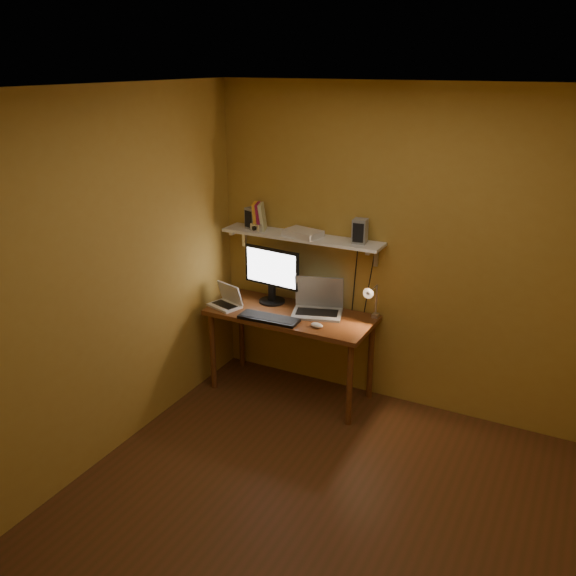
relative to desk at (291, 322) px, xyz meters
The scene contains 14 objects.
room 1.69m from the desk, 54.56° to the right, with size 3.44×3.24×2.64m.
desk is the anchor object (origin of this frame).
wall_shelf 0.72m from the desk, 90.00° to the left, with size 1.40×0.25×0.21m.
monitor 0.46m from the desk, 150.79° to the left, with size 0.54×0.25×0.49m.
laptop 0.28m from the desk, 31.27° to the left, with size 0.47×0.40×0.30m.
netbook 0.58m from the desk, 168.57° to the right, with size 0.31×0.26×0.20m.
keyboard 0.25m from the desk, 112.91° to the right, with size 0.50×0.17×0.03m, color black.
mouse 0.37m from the desk, 27.81° to the right, with size 0.10×0.07×0.04m, color silver.
desk_lamp 0.73m from the desk, 10.81° to the left, with size 0.09×0.23×0.38m.
speaker_left 0.95m from the desk, 156.81° to the left, with size 0.10×0.10×0.18m, color gray.
speaker_right 0.98m from the desk, 21.44° to the left, with size 0.11×0.11×0.19m, color gray.
books 0.94m from the desk, 153.90° to the left, with size 0.16×0.17×0.23m.
shelf_camera 0.85m from the desk, 162.81° to the left, with size 0.11×0.07×0.06m.
router 0.76m from the desk, 83.97° to the left, with size 0.30×0.20×0.05m, color silver.
Camera 1 is at (1.22, -2.90, 2.74)m, focal length 38.00 mm.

